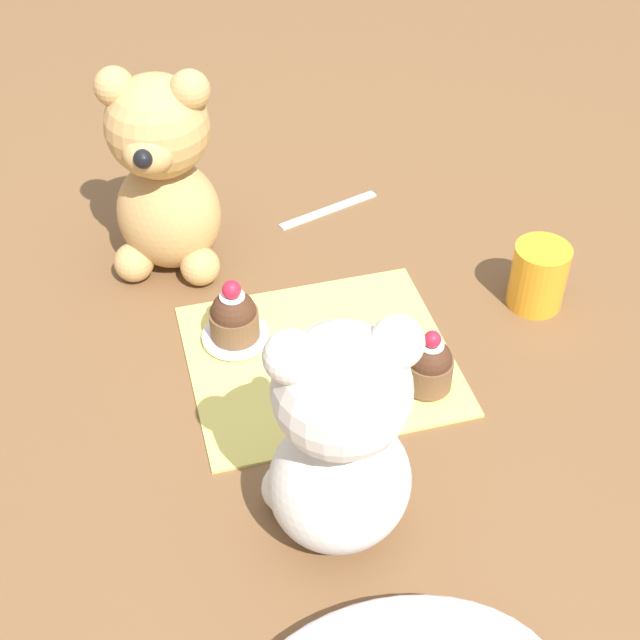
{
  "coord_description": "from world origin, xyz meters",
  "views": [
    {
      "loc": [
        0.17,
        0.63,
        0.65
      ],
      "look_at": [
        0.0,
        0.0,
        0.06
      ],
      "focal_mm": 50.0,
      "sensor_mm": 36.0,
      "label": 1
    }
  ],
  "objects_px": {
    "teddy_bear_tan": "(163,176)",
    "juice_glass": "(538,276)",
    "teaspoon": "(329,209)",
    "cupcake_near_cream_bear": "(429,365)",
    "teddy_bear_cream": "(340,443)",
    "cupcake_near_tan_bear": "(234,316)",
    "saucer_plate": "(236,336)"
  },
  "relations": [
    {
      "from": "saucer_plate",
      "to": "cupcake_near_tan_bear",
      "type": "relative_size",
      "value": 1.0
    },
    {
      "from": "teddy_bear_cream",
      "to": "cupcake_near_cream_bear",
      "type": "xyz_separation_m",
      "value": [
        -0.13,
        -0.14,
        -0.08
      ]
    },
    {
      "from": "teddy_bear_cream",
      "to": "cupcake_near_tan_bear",
      "type": "xyz_separation_m",
      "value": [
        0.04,
        -0.25,
        -0.08
      ]
    },
    {
      "from": "teddy_bear_tan",
      "to": "cupcake_near_cream_bear",
      "type": "height_order",
      "value": "teddy_bear_tan"
    },
    {
      "from": "teddy_bear_cream",
      "to": "teddy_bear_tan",
      "type": "xyz_separation_m",
      "value": [
        0.08,
        -0.4,
        0.01
      ]
    },
    {
      "from": "saucer_plate",
      "to": "cupcake_near_tan_bear",
      "type": "xyz_separation_m",
      "value": [
        -0.0,
        0.0,
        0.03
      ]
    },
    {
      "from": "cupcake_near_cream_bear",
      "to": "teaspoon",
      "type": "height_order",
      "value": "cupcake_near_cream_bear"
    },
    {
      "from": "teddy_bear_cream",
      "to": "teaspoon",
      "type": "xyz_separation_m",
      "value": [
        -0.12,
        -0.46,
        -0.11
      ]
    },
    {
      "from": "teaspoon",
      "to": "saucer_plate",
      "type": "bearing_deg",
      "value": -144.95
    },
    {
      "from": "cupcake_near_cream_bear",
      "to": "teddy_bear_tan",
      "type": "bearing_deg",
      "value": -51.41
    },
    {
      "from": "cupcake_near_cream_bear",
      "to": "cupcake_near_tan_bear",
      "type": "bearing_deg",
      "value": -34.07
    },
    {
      "from": "teddy_bear_cream",
      "to": "juice_glass",
      "type": "bearing_deg",
      "value": -137.62
    },
    {
      "from": "cupcake_near_tan_bear",
      "to": "saucer_plate",
      "type": "bearing_deg",
      "value": -14.04
    },
    {
      "from": "teddy_bear_tan",
      "to": "saucer_plate",
      "type": "bearing_deg",
      "value": -54.26
    },
    {
      "from": "teddy_bear_cream",
      "to": "saucer_plate",
      "type": "distance_m",
      "value": 0.28
    },
    {
      "from": "cupcake_near_tan_bear",
      "to": "teaspoon",
      "type": "xyz_separation_m",
      "value": [
        -0.16,
        -0.2,
        -0.03
      ]
    },
    {
      "from": "teddy_bear_cream",
      "to": "teddy_bear_tan",
      "type": "height_order",
      "value": "teddy_bear_tan"
    },
    {
      "from": "teaspoon",
      "to": "cupcake_near_cream_bear",
      "type": "bearing_deg",
      "value": -104.95
    },
    {
      "from": "cupcake_near_cream_bear",
      "to": "juice_glass",
      "type": "bearing_deg",
      "value": -149.72
    },
    {
      "from": "teddy_bear_tan",
      "to": "saucer_plate",
      "type": "distance_m",
      "value": 0.19
    },
    {
      "from": "teddy_bear_tan",
      "to": "cupcake_near_tan_bear",
      "type": "xyz_separation_m",
      "value": [
        -0.04,
        0.15,
        -0.08
      ]
    },
    {
      "from": "cupcake_near_tan_bear",
      "to": "teddy_bear_tan",
      "type": "bearing_deg",
      "value": -74.32
    },
    {
      "from": "teddy_bear_tan",
      "to": "juice_glass",
      "type": "distance_m",
      "value": 0.42
    },
    {
      "from": "cupcake_near_cream_bear",
      "to": "juice_glass",
      "type": "xyz_separation_m",
      "value": [
        -0.16,
        -0.09,
        0.0
      ]
    },
    {
      "from": "saucer_plate",
      "to": "juice_glass",
      "type": "distance_m",
      "value": 0.33
    },
    {
      "from": "cupcake_near_tan_bear",
      "to": "teaspoon",
      "type": "relative_size",
      "value": 0.51
    },
    {
      "from": "saucer_plate",
      "to": "teddy_bear_cream",
      "type": "bearing_deg",
      "value": 99.0
    },
    {
      "from": "juice_glass",
      "to": "teaspoon",
      "type": "bearing_deg",
      "value": -52.86
    },
    {
      "from": "juice_glass",
      "to": "teaspoon",
      "type": "height_order",
      "value": "juice_glass"
    },
    {
      "from": "cupcake_near_tan_bear",
      "to": "teaspoon",
      "type": "height_order",
      "value": "cupcake_near_tan_bear"
    },
    {
      "from": "teddy_bear_cream",
      "to": "juice_glass",
      "type": "relative_size",
      "value": 3.16
    },
    {
      "from": "cupcake_near_tan_bear",
      "to": "juice_glass",
      "type": "relative_size",
      "value": 0.95
    }
  ]
}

